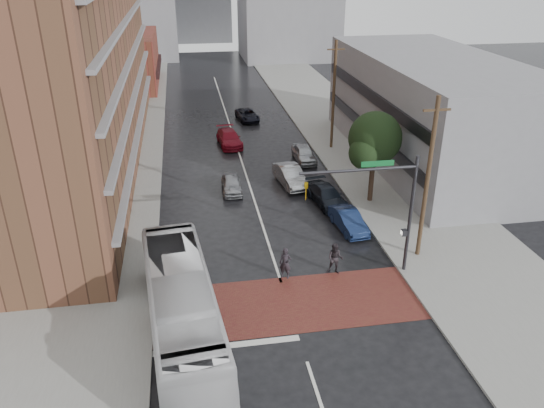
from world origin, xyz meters
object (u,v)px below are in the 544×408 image
object	(u,v)px
transit_bus	(182,309)
pedestrian_a	(285,263)
car_travel_a	(231,184)
suv_travel	(247,115)
car_parked_mid	(327,196)
pedestrian_b	(335,259)
car_parked_near	(348,221)
car_travel_c	(229,138)
car_travel_b	(290,176)
car_parked_far	(304,154)

from	to	relation	value
transit_bus	pedestrian_a	size ratio (longest dim) A/B	6.59
pedestrian_a	car_travel_a	size ratio (longest dim) A/B	0.51
suv_travel	car_parked_mid	xyz separation A→B (m)	(3.08, -22.47, 0.07)
pedestrian_b	car_parked_near	distance (m)	5.55
car_travel_a	suv_travel	world-z (taller)	car_travel_a
pedestrian_a	car_travel_c	bearing A→B (deg)	117.04
car_travel_a	car_travel_b	world-z (taller)	car_travel_b
pedestrian_b	car_travel_b	xyz separation A→B (m)	(0.00, 13.14, -0.19)
pedestrian_a	car_parked_mid	xyz separation A→B (m)	(4.87, 9.13, -0.27)
pedestrian_a	car_parked_mid	bearing A→B (deg)	86.57
transit_bus	car_parked_near	bearing A→B (deg)	34.65
pedestrian_b	suv_travel	xyz separation A→B (m)	(-1.14, 31.61, -0.36)
pedestrian_a	car_parked_near	xyz separation A→B (m)	(5.27, 5.02, -0.28)
transit_bus	pedestrian_a	bearing A→B (deg)	31.33
car_travel_c	car_parked_far	distance (m)	8.18
car_travel_a	car_travel_b	distance (m)	4.81
car_travel_c	car_parked_near	world-z (taller)	car_travel_c
car_travel_c	car_parked_mid	world-z (taller)	car_travel_c
pedestrian_a	car_parked_far	world-z (taller)	pedestrian_a
transit_bus	car_parked_mid	xyz separation A→B (m)	(10.70, 13.51, -1.07)
car_parked_near	car_travel_b	bearing A→B (deg)	99.58
pedestrian_a	pedestrian_b	distance (m)	2.93
pedestrian_b	car_travel_b	distance (m)	13.14
car_travel_b	car_parked_far	xyz separation A→B (m)	(2.25, 5.01, -0.06)
pedestrian_a	suv_travel	world-z (taller)	pedestrian_a
car_travel_c	suv_travel	world-z (taller)	car_travel_c
car_travel_a	car_parked_near	bearing A→B (deg)	-44.91
suv_travel	car_parked_near	size ratio (longest dim) A/B	1.07
pedestrian_b	car_parked_near	bearing A→B (deg)	88.48
transit_bus	suv_travel	distance (m)	36.80
suv_travel	car_parked_near	distance (m)	26.82
transit_bus	suv_travel	xyz separation A→B (m)	(7.62, 35.99, -1.14)
car_parked_mid	car_parked_far	bearing A→B (deg)	78.66
car_travel_a	car_travel_c	world-z (taller)	car_travel_c
car_travel_c	car_parked_far	bearing A→B (deg)	-46.29
car_travel_a	car_parked_near	distance (m)	10.38
car_parked_near	car_parked_mid	xyz separation A→B (m)	(-0.40, 4.12, 0.01)
pedestrian_b	car_travel_c	size ratio (longest dim) A/B	0.39
suv_travel	car_parked_far	world-z (taller)	car_parked_far
car_parked_near	pedestrian_a	bearing A→B (deg)	-142.89
transit_bus	suv_travel	world-z (taller)	transit_bus
transit_bus	pedestrian_b	size ratio (longest dim) A/B	6.51
car_parked_near	car_travel_a	bearing A→B (deg)	126.83
pedestrian_b	car_parked_far	world-z (taller)	pedestrian_b
car_parked_far	transit_bus	bearing A→B (deg)	-117.16
pedestrian_a	car_parked_near	world-z (taller)	pedestrian_a
car_travel_a	car_parked_near	world-z (taller)	car_parked_near
car_parked_near	car_parked_far	bearing A→B (deg)	83.88
car_parked_far	suv_travel	bearing A→B (deg)	103.06
transit_bus	car_travel_b	world-z (taller)	transit_bus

